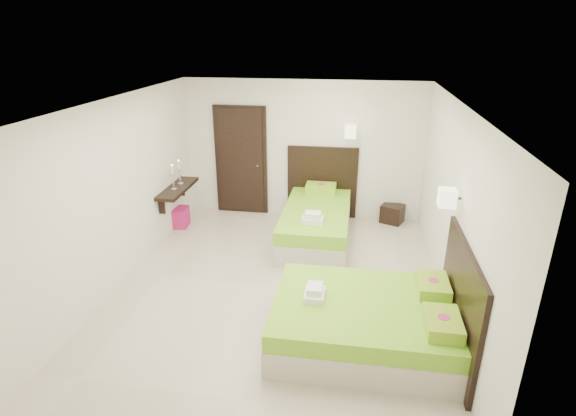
# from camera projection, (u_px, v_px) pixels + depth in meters

# --- Properties ---
(floor) EXTENTS (5.50, 5.50, 0.00)m
(floor) POSITION_uv_depth(u_px,v_px,m) (278.00, 286.00, 6.44)
(floor) COLOR beige
(floor) RESTS_ON ground
(bed_single) EXTENTS (1.34, 2.23, 1.84)m
(bed_single) POSITION_uv_depth(u_px,v_px,m) (317.00, 220.00, 7.84)
(bed_single) COLOR #BCB1A1
(bed_single) RESTS_ON ground
(bed_double) EXTENTS (2.10, 1.78, 1.73)m
(bed_double) POSITION_uv_depth(u_px,v_px,m) (371.00, 320.00, 5.18)
(bed_double) COLOR #BCB1A1
(bed_double) RESTS_ON ground
(nightstand) EXTENTS (0.49, 0.47, 0.35)m
(nightstand) POSITION_uv_depth(u_px,v_px,m) (392.00, 214.00, 8.52)
(nightstand) COLOR black
(nightstand) RESTS_ON ground
(ottoman) EXTENTS (0.39, 0.39, 0.36)m
(ottoman) POSITION_uv_depth(u_px,v_px,m) (178.00, 217.00, 8.34)
(ottoman) COLOR #A9165C
(ottoman) RESTS_ON ground
(door) EXTENTS (1.02, 0.15, 2.14)m
(door) POSITION_uv_depth(u_px,v_px,m) (241.00, 161.00, 8.70)
(door) COLOR black
(door) RESTS_ON ground
(console_shelf) EXTENTS (0.35, 1.20, 0.78)m
(console_shelf) POSITION_uv_depth(u_px,v_px,m) (177.00, 189.00, 7.91)
(console_shelf) COLOR black
(console_shelf) RESTS_ON ground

